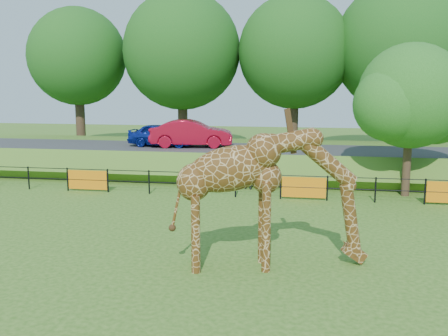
# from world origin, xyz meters

# --- Properties ---
(ground) EXTENTS (90.00, 90.00, 0.00)m
(ground) POSITION_xyz_m (0.00, 0.00, 0.00)
(ground) COLOR #2F5B16
(ground) RESTS_ON ground
(giraffe) EXTENTS (5.48, 2.22, 3.86)m
(giraffe) POSITION_xyz_m (2.20, -0.29, 1.93)
(giraffe) COLOR #543111
(giraffe) RESTS_ON ground
(perimeter_fence) EXTENTS (28.07, 0.10, 1.10)m
(perimeter_fence) POSITION_xyz_m (0.00, 8.00, 0.55)
(perimeter_fence) COLOR black
(perimeter_fence) RESTS_ON ground
(embankment) EXTENTS (40.00, 9.00, 1.30)m
(embankment) POSITION_xyz_m (0.00, 15.50, 0.65)
(embankment) COLOR #2F5B16
(embankment) RESTS_ON ground
(road) EXTENTS (40.00, 5.00, 0.12)m
(road) POSITION_xyz_m (0.00, 14.00, 1.36)
(road) COLOR #2C2C2F
(road) RESTS_ON embankment
(car_blue) EXTENTS (3.94, 1.77, 1.32)m
(car_blue) POSITION_xyz_m (-5.21, 14.15, 2.08)
(car_blue) COLOR #122899
(car_blue) RESTS_ON road
(car_red) EXTENTS (4.84, 2.21, 1.54)m
(car_red) POSITION_xyz_m (-3.47, 14.16, 2.19)
(car_red) COLOR red
(car_red) RESTS_ON road
(visitor) EXTENTS (0.63, 0.50, 1.52)m
(visitor) POSITION_xyz_m (0.33, 9.80, 0.76)
(visitor) COLOR black
(visitor) RESTS_ON ground
(tree_east) EXTENTS (5.40, 4.71, 6.76)m
(tree_east) POSITION_xyz_m (7.60, 9.63, 4.28)
(tree_east) COLOR #332217
(tree_east) RESTS_ON ground
(bg_tree_line) EXTENTS (37.30, 8.80, 11.82)m
(bg_tree_line) POSITION_xyz_m (1.89, 22.00, 7.19)
(bg_tree_line) COLOR #332217
(bg_tree_line) RESTS_ON ground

